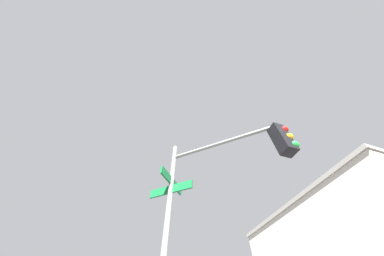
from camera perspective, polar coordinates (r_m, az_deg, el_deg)
The scene contains 1 object.
traffic_signal_near at distance 3.82m, azimuth 10.50°, elevation -17.29°, with size 2.38×2.63×5.34m.
Camera 1 is at (-3.14, -7.99, 1.67)m, focal length 16.16 mm.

